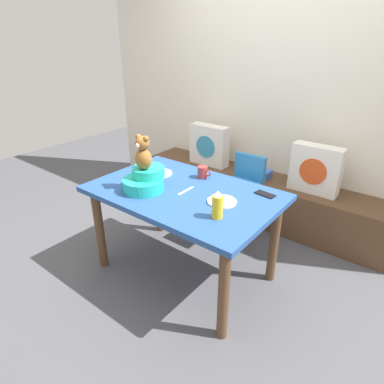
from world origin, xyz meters
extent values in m
plane|color=#4C4C51|center=(0.00, 0.00, 0.00)|extent=(8.00, 8.00, 0.00)
cube|color=silver|center=(0.00, 1.46, 1.30)|extent=(4.40, 0.10, 2.60)
cube|color=brown|center=(0.00, 1.19, 0.23)|extent=(2.60, 0.44, 0.46)
cube|color=white|center=(-0.60, 1.17, 0.68)|extent=(0.44, 0.14, 0.44)
cylinder|color=teal|center=(-0.60, 1.10, 0.68)|extent=(0.24, 0.01, 0.24)
cube|color=white|center=(0.57, 1.17, 0.68)|extent=(0.44, 0.14, 0.44)
cylinder|color=#D84C1E|center=(0.57, 1.10, 0.68)|extent=(0.24, 0.01, 0.24)
cube|color=blue|center=(0.03, 1.19, 0.50)|extent=(0.20, 0.14, 0.08)
cube|color=#264C8C|center=(0.00, 0.00, 0.72)|extent=(1.37, 0.89, 0.04)
cylinder|color=brown|center=(-0.59, -0.35, 0.35)|extent=(0.07, 0.07, 0.70)
cylinder|color=brown|center=(0.59, -0.35, 0.35)|extent=(0.07, 0.07, 0.70)
cylinder|color=brown|center=(-0.59, 0.35, 0.35)|extent=(0.07, 0.07, 0.70)
cylinder|color=brown|center=(0.59, 0.35, 0.35)|extent=(0.07, 0.07, 0.70)
cylinder|color=#2672B2|center=(0.07, 0.74, 0.51)|extent=(0.34, 0.34, 0.10)
cube|color=#2672B2|center=(0.07, 0.88, 0.67)|extent=(0.30, 0.05, 0.24)
cube|color=white|center=(0.07, 0.56, 0.58)|extent=(0.30, 0.20, 0.02)
cylinder|color=silver|center=(-0.07, 0.60, 0.23)|extent=(0.03, 0.03, 0.46)
cylinder|color=silver|center=(0.21, 0.60, 0.23)|extent=(0.03, 0.03, 0.46)
cylinder|color=silver|center=(-0.07, 0.88, 0.23)|extent=(0.03, 0.03, 0.46)
cylinder|color=silver|center=(0.21, 0.88, 0.23)|extent=(0.03, 0.03, 0.46)
cylinder|color=#1FB49D|center=(-0.24, -0.17, 0.79)|extent=(0.30, 0.30, 0.09)
cylinder|color=#1FB49D|center=(-0.24, -0.11, 0.86)|extent=(0.24, 0.24, 0.07)
ellipsoid|color=#955C29|center=(-0.24, -0.15, 0.97)|extent=(0.13, 0.11, 0.15)
sphere|color=#955C29|center=(-0.24, -0.15, 1.09)|extent=(0.10, 0.10, 0.10)
sphere|color=beige|center=(-0.24, -0.20, 1.08)|extent=(0.04, 0.04, 0.04)
sphere|color=#955C29|center=(-0.28, -0.15, 1.13)|extent=(0.04, 0.04, 0.04)
sphere|color=#955C29|center=(-0.20, -0.15, 1.13)|extent=(0.04, 0.04, 0.04)
cylinder|color=gold|center=(0.41, -0.18, 0.81)|extent=(0.07, 0.07, 0.15)
cone|color=white|center=(0.41, -0.18, 0.91)|extent=(0.06, 0.06, 0.03)
cylinder|color=#9E332D|center=(-0.03, 0.28, 0.79)|extent=(0.08, 0.08, 0.09)
torus|color=#9E332D|center=(0.02, 0.28, 0.79)|extent=(0.06, 0.01, 0.06)
cylinder|color=white|center=(0.32, 0.01, 0.75)|extent=(0.20, 0.20, 0.01)
cylinder|color=white|center=(-0.35, 0.13, 0.75)|extent=(0.20, 0.20, 0.01)
cube|color=black|center=(0.50, 0.30, 0.74)|extent=(0.15, 0.09, 0.01)
cube|color=silver|center=(0.02, 0.00, 0.74)|extent=(0.02, 0.17, 0.01)
camera|label=1|loc=(1.37, -1.67, 1.76)|focal=30.53mm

